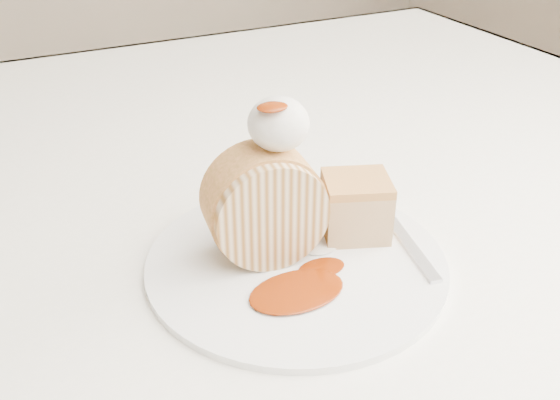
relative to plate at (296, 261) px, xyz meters
name	(u,v)px	position (x,y,z in m)	size (l,w,h in m)	color
table	(160,231)	(-0.05, 0.24, -0.09)	(1.40, 0.90, 0.75)	white
plate	(296,261)	(0.00, 0.00, 0.00)	(0.25, 0.25, 0.01)	white
roulade_slice	(265,206)	(-0.02, 0.02, 0.05)	(0.09, 0.09, 0.05)	#CBB38D
cake_chunk	(355,210)	(0.06, 0.01, 0.03)	(0.06, 0.05, 0.05)	#CE864D
whipped_cream	(278,124)	(-0.01, 0.02, 0.12)	(0.05, 0.05, 0.04)	white
caramel_drizzle	(272,100)	(-0.01, 0.01, 0.14)	(0.02, 0.02, 0.01)	#732204
caramel_pool	(297,291)	(-0.02, -0.04, 0.01)	(0.08, 0.05, 0.00)	#732204
fork	(409,245)	(0.09, -0.03, 0.00)	(0.02, 0.15, 0.00)	silver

